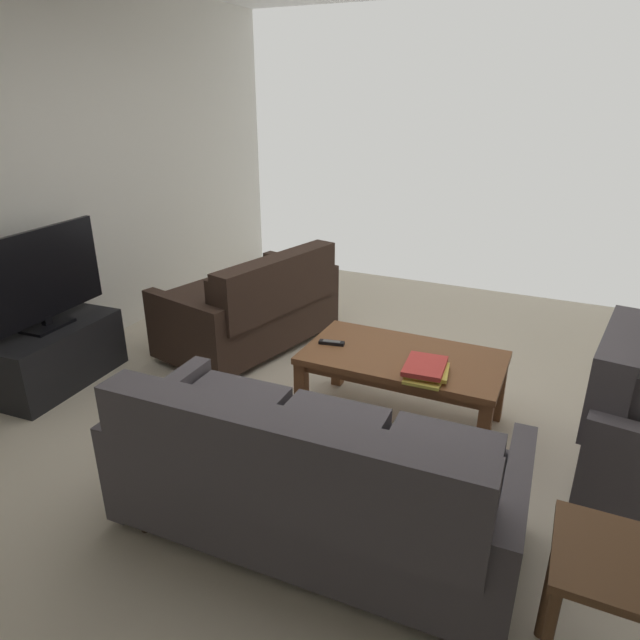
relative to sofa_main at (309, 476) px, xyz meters
name	(u,v)px	position (x,y,z in m)	size (l,w,h in m)	color
ground_plane	(359,430)	(0.11, -0.93, -0.35)	(5.01, 5.99, 0.01)	beige
wall_right	(30,178)	(2.62, -0.93, 1.02)	(0.12, 5.99, 2.74)	silver
sofa_main	(309,476)	(0.00, 0.00, 0.00)	(1.84, 0.87, 0.80)	black
loveseat_near	(253,306)	(1.32, -1.70, 0.01)	(1.08, 1.53, 0.81)	black
coffee_table	(403,365)	(-0.09, -1.12, 0.05)	(1.18, 0.66, 0.47)	brown
end_table	(614,591)	(-1.19, 0.26, 0.14)	(0.40, 0.40, 0.62)	brown
tv_stand	(54,355)	(2.28, -0.58, -0.13)	(0.53, 0.95, 0.43)	black
flat_tv	(38,279)	(2.28, -0.58, 0.44)	(0.22, 1.05, 0.67)	black
book_stack	(426,370)	(-0.27, -0.93, 0.15)	(0.27, 0.31, 0.07)	#E0CC4C
tv_remote	(332,343)	(0.37, -1.08, 0.13)	(0.17, 0.07, 0.02)	black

